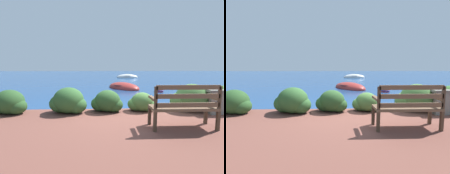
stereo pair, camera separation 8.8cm
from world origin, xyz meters
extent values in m
plane|color=navy|center=(0.00, 0.00, 0.00)|extent=(80.00, 80.00, 0.00)
cube|color=#433123|center=(0.38, -1.45, 0.42)|extent=(0.06, 0.06, 0.40)
cube|color=#433123|center=(1.66, -1.45, 0.42)|extent=(0.06, 0.06, 0.40)
cube|color=#433123|center=(0.38, -1.87, 0.42)|extent=(0.06, 0.06, 0.40)
cube|color=#433123|center=(1.66, -1.87, 0.42)|extent=(0.06, 0.06, 0.40)
cube|color=brown|center=(1.02, -1.66, 0.65)|extent=(1.33, 0.48, 0.05)
cube|color=brown|center=(1.02, -1.87, 0.75)|extent=(1.27, 0.04, 0.09)
cube|color=brown|center=(1.02, -1.87, 0.93)|extent=(1.27, 0.04, 0.09)
cube|color=brown|center=(1.02, -1.87, 1.10)|extent=(1.27, 0.04, 0.09)
cube|color=#433123|center=(0.38, -1.87, 0.90)|extent=(0.06, 0.04, 0.45)
cube|color=#433123|center=(1.66, -1.87, 0.90)|extent=(0.06, 0.04, 0.45)
cube|color=brown|center=(0.38, -1.66, 0.85)|extent=(0.07, 0.43, 0.05)
cube|color=brown|center=(1.66, -1.66, 0.85)|extent=(0.07, 0.43, 0.05)
ellipsoid|color=#284C23|center=(-3.15, -0.44, 0.55)|extent=(0.77, 0.69, 0.65)
ellipsoid|color=#284C23|center=(-3.36, -0.38, 0.45)|extent=(0.58, 0.52, 0.46)
ellipsoid|color=#284C23|center=(-2.95, -0.47, 0.43)|extent=(0.54, 0.49, 0.42)
ellipsoid|color=#2D5628|center=(-1.58, -0.41, 0.57)|extent=(0.83, 0.75, 0.71)
ellipsoid|color=#2D5628|center=(-1.81, -0.35, 0.47)|extent=(0.62, 0.56, 0.50)
ellipsoid|color=#2D5628|center=(-1.38, -0.46, 0.45)|extent=(0.58, 0.52, 0.46)
ellipsoid|color=#284C23|center=(-0.52, -0.31, 0.53)|extent=(0.72, 0.65, 0.61)
ellipsoid|color=#284C23|center=(-0.72, -0.26, 0.44)|extent=(0.54, 0.49, 0.43)
ellipsoid|color=#284C23|center=(-0.34, -0.35, 0.42)|extent=(0.50, 0.45, 0.40)
ellipsoid|color=#426B33|center=(0.47, -0.30, 0.49)|extent=(0.63, 0.57, 0.54)
ellipsoid|color=#426B33|center=(0.30, -0.25, 0.41)|extent=(0.47, 0.42, 0.38)
ellipsoid|color=#426B33|center=(0.63, -0.33, 0.39)|extent=(0.44, 0.40, 0.35)
ellipsoid|color=#426B33|center=(1.89, -0.34, 0.61)|extent=(0.92, 0.82, 0.78)
ellipsoid|color=#426B33|center=(1.64, -0.27, 0.49)|extent=(0.69, 0.62, 0.55)
ellipsoid|color=#426B33|center=(2.12, -0.39, 0.47)|extent=(0.64, 0.58, 0.50)
ellipsoid|color=#38662D|center=(2.59, -0.35, 0.48)|extent=(0.65, 0.58, 0.52)
ellipsoid|color=#9E2D28|center=(0.67, 6.21, 0.05)|extent=(2.53, 2.94, 0.71)
torus|color=brown|center=(0.67, 6.21, 0.25)|extent=(1.76, 1.76, 0.07)
cube|color=#846647|center=(0.45, 6.54, 0.22)|extent=(0.91, 0.65, 0.04)
cube|color=#846647|center=(0.85, 5.93, 0.22)|extent=(0.91, 0.65, 0.04)
ellipsoid|color=silver|center=(2.20, 15.78, 0.06)|extent=(2.57, 1.17, 0.78)
torus|color=gray|center=(2.20, 15.78, 0.27)|extent=(1.15, 1.15, 0.07)
cube|color=#846647|center=(2.58, 15.77, 0.24)|extent=(0.15, 0.88, 0.04)
cube|color=#846647|center=(1.88, 15.79, 0.24)|extent=(0.15, 0.88, 0.04)
sphere|color=red|center=(2.55, 4.64, 0.09)|extent=(0.49, 0.49, 0.49)
torus|color=navy|center=(2.55, 4.64, 0.09)|extent=(0.54, 0.54, 0.06)
camera|label=1|loc=(-0.61, -5.14, 1.53)|focal=28.00mm
camera|label=2|loc=(-0.53, -5.14, 1.53)|focal=28.00mm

